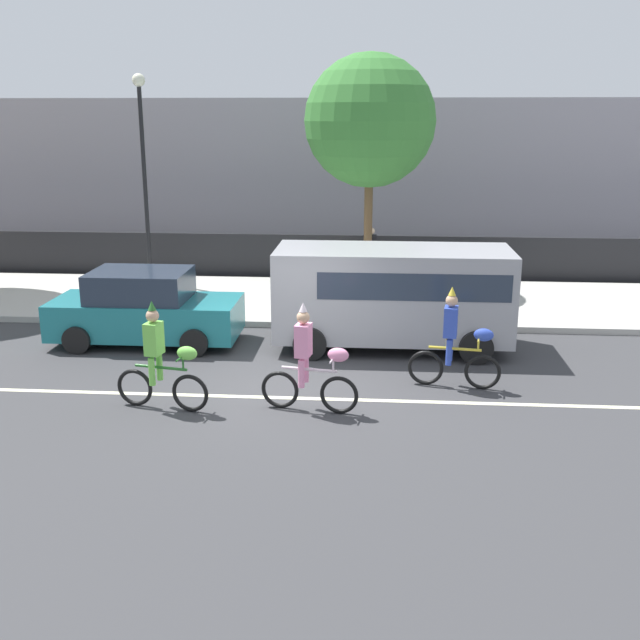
{
  "coord_description": "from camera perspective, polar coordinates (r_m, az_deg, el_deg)",
  "views": [
    {
      "loc": [
        1.54,
        -13.01,
        4.95
      ],
      "look_at": [
        0.44,
        1.2,
        1.0
      ],
      "focal_mm": 42.0,
      "sensor_mm": 36.0,
      "label": 1
    }
  ],
  "objects": [
    {
      "name": "ground_plane",
      "position": [
        14.01,
        -2.18,
        -5.22
      ],
      "size": [
        80.0,
        80.0,
        0.0
      ],
      "primitive_type": "plane",
      "color": "#38383A"
    },
    {
      "name": "road_centre_line",
      "position": [
        13.54,
        -2.42,
        -5.95
      ],
      "size": [
        36.0,
        0.14,
        0.01
      ],
      "primitive_type": "cube",
      "color": "beige",
      "rests_on": "ground"
    },
    {
      "name": "sidewalk_curb",
      "position": [
        20.17,
        -0.08,
        1.5
      ],
      "size": [
        60.0,
        5.0,
        0.15
      ],
      "primitive_type": "cube",
      "color": "#ADAAA3",
      "rests_on": "ground"
    },
    {
      "name": "fence_line",
      "position": [
        22.86,
        0.49,
        4.77
      ],
      "size": [
        40.0,
        0.08,
        1.4
      ],
      "primitive_type": "cube",
      "color": "black",
      "rests_on": "ground"
    },
    {
      "name": "building_backdrop",
      "position": [
        31.29,
        -2.0,
        11.41
      ],
      "size": [
        28.0,
        8.0,
        5.47
      ],
      "primitive_type": "cube",
      "color": "#99939E",
      "rests_on": "ground"
    },
    {
      "name": "parade_cyclist_lime",
      "position": [
        13.07,
        -12.0,
        -3.19
      ],
      "size": [
        1.7,
        0.54,
        1.92
      ],
      "color": "black",
      "rests_on": "ground"
    },
    {
      "name": "parade_cyclist_pink",
      "position": [
        12.69,
        -0.77,
        -3.4
      ],
      "size": [
        1.71,
        0.53,
        1.92
      ],
      "color": "black",
      "rests_on": "ground"
    },
    {
      "name": "parade_cyclist_cobalt",
      "position": [
        14.02,
        10.32,
        -1.81
      ],
      "size": [
        1.71,
        0.52,
        1.92
      ],
      "color": "black",
      "rests_on": "ground"
    },
    {
      "name": "parked_van_grey",
      "position": [
        16.14,
        5.82,
        2.26
      ],
      "size": [
        5.0,
        2.22,
        2.18
      ],
      "color": "#99999E",
      "rests_on": "ground"
    },
    {
      "name": "parked_car_teal",
      "position": [
        16.94,
        -13.19,
        0.82
      ],
      "size": [
        4.1,
        1.92,
        1.64
      ],
      "color": "#1E727A",
      "rests_on": "ground"
    },
    {
      "name": "street_lamp_post",
      "position": [
        22.15,
        -13.35,
        12.58
      ],
      "size": [
        0.36,
        0.36,
        5.86
      ],
      "color": "black",
      "rests_on": "sidewalk_curb"
    },
    {
      "name": "street_tree_near_lamp",
      "position": [
        21.4,
        3.82,
        14.88
      ],
      "size": [
        3.65,
        3.65,
        6.42
      ],
      "color": "brown",
      "rests_on": "sidewalk_curb"
    },
    {
      "name": "pedestrian_onlooker",
      "position": [
        21.88,
        3.9,
        5.08
      ],
      "size": [
        0.32,
        0.2,
        1.62
      ],
      "color": "#33333D",
      "rests_on": "sidewalk_curb"
    }
  ]
}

